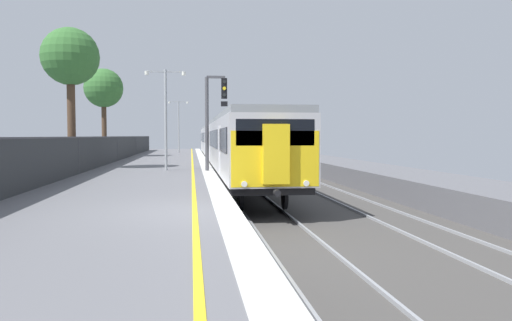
{
  "coord_description": "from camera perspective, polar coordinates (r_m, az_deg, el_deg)",
  "views": [
    {
      "loc": [
        -0.42,
        -11.39,
        1.72
      ],
      "look_at": [
        1.52,
        3.46,
        0.97
      ],
      "focal_mm": 34.82,
      "sensor_mm": 36.0,
      "label": 1
    }
  ],
  "objects": [
    {
      "name": "signal_gantry",
      "position": [
        24.46,
        -5.0,
        5.64
      ],
      "size": [
        1.1,
        0.24,
        4.64
      ],
      "color": "#47474C",
      "rests_on": "ground"
    },
    {
      "name": "background_tree_centre",
      "position": [
        42.68,
        -17.1,
        7.78
      ],
      "size": [
        3.15,
        3.15,
        7.18
      ],
      "color": "#473323",
      "rests_on": "ground"
    },
    {
      "name": "ground",
      "position": [
        12.02,
        7.53,
        -8.32
      ],
      "size": [
        17.4,
        110.0,
        1.21
      ],
      "color": "slate"
    },
    {
      "name": "platform_lamp_mid",
      "position": [
        25.05,
        -10.34,
        5.7
      ],
      "size": [
        2.0,
        0.2,
        4.98
      ],
      "color": "#93999E",
      "rests_on": "ground"
    },
    {
      "name": "commuter_train_at_platform",
      "position": [
        35.9,
        -3.44,
        2.13
      ],
      "size": [
        2.83,
        42.68,
        3.81
      ],
      "color": "#B7B7BC",
      "rests_on": "ground"
    },
    {
      "name": "background_tree_left",
      "position": [
        27.42,
        -20.59,
        10.77
      ],
      "size": [
        2.91,
        2.91,
        7.2
      ],
      "color": "#473323",
      "rests_on": "ground"
    },
    {
      "name": "platform_lamp_far",
      "position": [
        50.68,
        -8.89,
        4.4
      ],
      "size": [
        2.0,
        0.2,
        5.23
      ],
      "color": "#93999E",
      "rests_on": "ground"
    }
  ]
}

